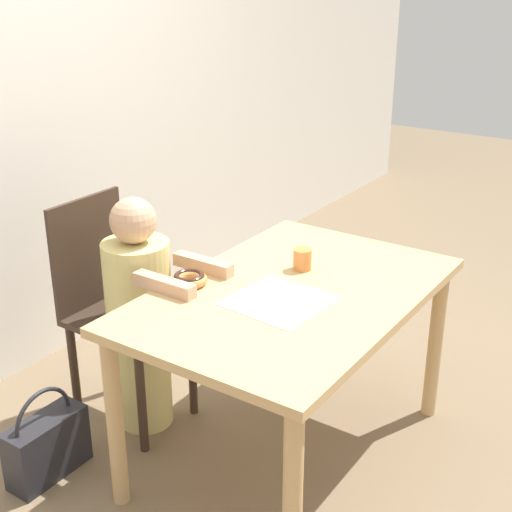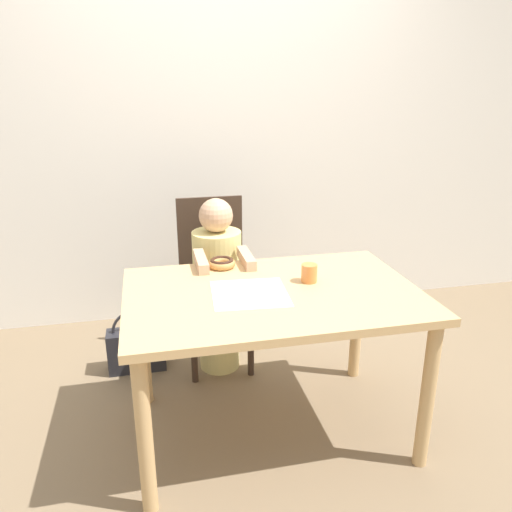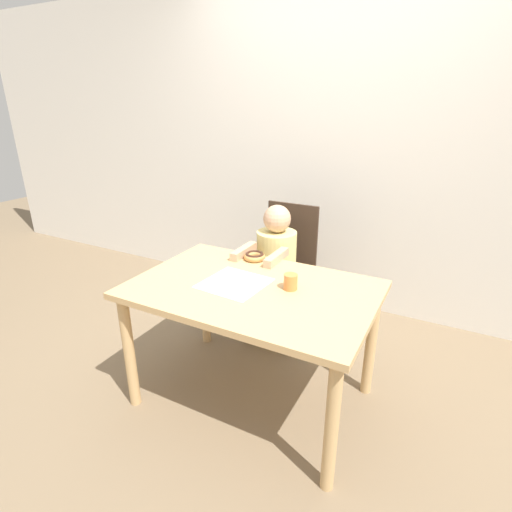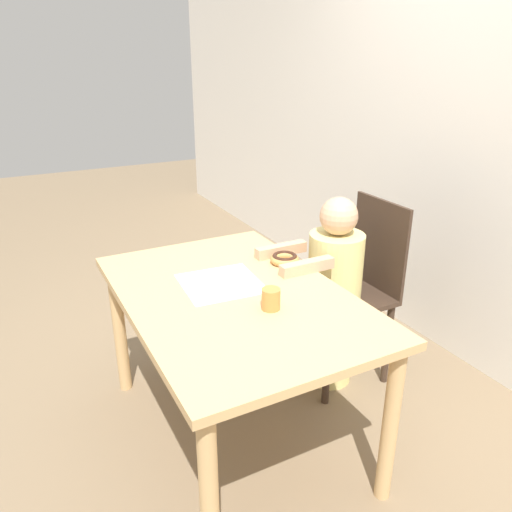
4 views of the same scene
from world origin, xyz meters
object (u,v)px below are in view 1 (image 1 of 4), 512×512
at_px(child_figure, 141,316).
at_px(handbag, 47,445).
at_px(cup, 302,259).
at_px(donut, 189,279).
at_px(chair, 117,310).

xyz_separation_m(child_figure, handbag, (-0.47, 0.08, -0.36)).
xyz_separation_m(child_figure, cup, (0.34, -0.54, 0.26)).
distance_m(child_figure, donut, 0.36).
relative_size(donut, cup, 1.60).
bearing_deg(child_figure, cup, -58.22).
xyz_separation_m(chair, handbag, (-0.47, -0.05, -0.36)).
distance_m(chair, donut, 0.47).
bearing_deg(donut, cup, -37.44).
distance_m(chair, handbag, 0.59).
height_order(donut, cup, cup).
relative_size(child_figure, handbag, 2.68).
bearing_deg(cup, child_figure, 121.78).
xyz_separation_m(child_figure, donut, (-0.02, -0.27, 0.24)).
xyz_separation_m(donut, cup, (0.35, -0.27, 0.02)).
relative_size(child_figure, cup, 12.07).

